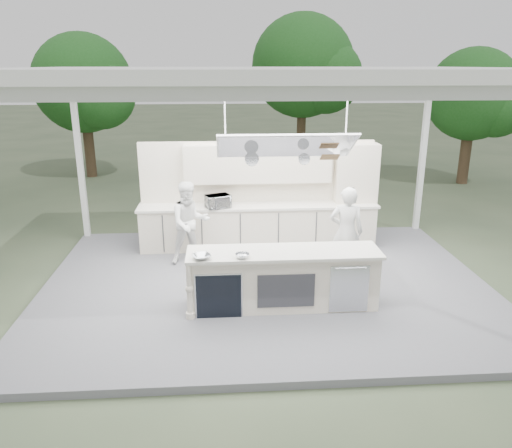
{
  "coord_description": "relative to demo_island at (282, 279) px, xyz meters",
  "views": [
    {
      "loc": [
        -0.76,
        -8.29,
        3.91
      ],
      "look_at": [
        -0.16,
        0.4,
        1.11
      ],
      "focal_mm": 35.0,
      "sensor_mm": 36.0,
      "label": 1
    }
  ],
  "objects": [
    {
      "name": "tent",
      "position": [
        -0.18,
        0.9,
        3.11
      ],
      "size": [
        8.2,
        6.2,
        3.86
      ],
      "color": "white",
      "rests_on": "ground"
    },
    {
      "name": "back_wall_unit",
      "position": [
        0.27,
        3.03,
        0.98
      ],
      "size": [
        5.05,
        0.48,
        2.25
      ],
      "color": "beige",
      "rests_on": "stage_deck"
    },
    {
      "name": "bowl_small",
      "position": [
        -0.65,
        -0.24,
        0.51
      ],
      "size": [
        0.27,
        0.27,
        0.07
      ],
      "primitive_type": "imported",
      "rotation": [
        0.0,
        0.0,
        -0.29
      ],
      "color": "silver",
      "rests_on": "demo_island"
    },
    {
      "name": "head_chef",
      "position": [
        1.32,
        1.17,
        0.37
      ],
      "size": [
        0.69,
        0.52,
        1.7
      ],
      "primitive_type": "imported",
      "rotation": [
        0.0,
        0.0,
        2.94
      ],
      "color": "silver",
      "rests_on": "stage_deck"
    },
    {
      "name": "stage_deck",
      "position": [
        -0.18,
        0.91,
        -0.54
      ],
      "size": [
        8.0,
        6.0,
        0.12
      ],
      "primitive_type": "cube",
      "color": "#5D5D61",
      "rests_on": "ground"
    },
    {
      "name": "ground",
      "position": [
        -0.18,
        0.91,
        -0.6
      ],
      "size": [
        90.0,
        90.0,
        0.0
      ],
      "primitive_type": "plane",
      "color": "#4D583C",
      "rests_on": "ground"
    },
    {
      "name": "demo_island",
      "position": [
        0.0,
        0.0,
        0.0
      ],
      "size": [
        3.1,
        0.79,
        0.95
      ],
      "color": "beige",
      "rests_on": "stage_deck"
    },
    {
      "name": "toaster_oven",
      "position": [
        -1.03,
        2.61,
        0.61
      ],
      "size": [
        0.58,
        0.49,
        0.27
      ],
      "primitive_type": "imported",
      "rotation": [
        0.0,
        0.0,
        0.39
      ],
      "color": "silver",
      "rests_on": "back_counter"
    },
    {
      "name": "tree_cluster",
      "position": [
        -0.34,
        10.68,
        2.69
      ],
      "size": [
        19.55,
        9.4,
        5.85
      ],
      "color": "#4A3425",
      "rests_on": "ground"
    },
    {
      "name": "sous_chef",
      "position": [
        -1.59,
        2.03,
        0.34
      ],
      "size": [
        0.95,
        0.83,
        1.64
      ],
      "primitive_type": "imported",
      "rotation": [
        0.0,
        0.0,
        0.3
      ],
      "color": "white",
      "rests_on": "stage_deck"
    },
    {
      "name": "back_counter",
      "position": [
        -0.18,
        2.81,
        0.0
      ],
      "size": [
        5.08,
        0.72,
        0.95
      ],
      "color": "beige",
      "rests_on": "stage_deck"
    },
    {
      "name": "bowl_large",
      "position": [
        -1.28,
        -0.24,
        0.51
      ],
      "size": [
        0.36,
        0.36,
        0.07
      ],
      "primitive_type": "imported",
      "rotation": [
        0.0,
        0.0,
        0.34
      ],
      "color": "silver",
      "rests_on": "demo_island"
    }
  ]
}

